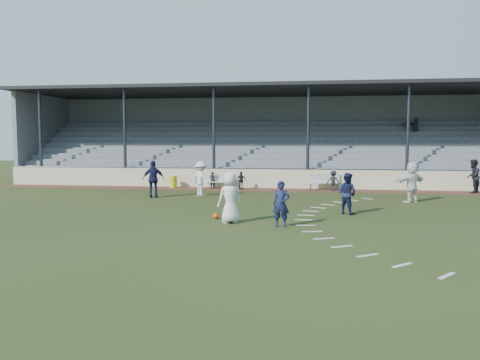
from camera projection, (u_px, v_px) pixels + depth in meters
name	position (u px, v px, depth m)	size (l,w,h in m)	color
ground	(231.00, 218.00, 18.43)	(90.00, 90.00, 0.00)	#293315
cinder_track	(258.00, 190.00, 28.78)	(34.00, 2.00, 0.02)	#4F2A1F
retaining_wall	(260.00, 179.00, 29.77)	(34.00, 0.18, 1.20)	beige
bench_left	(216.00, 180.00, 29.34)	(2.03, 0.69, 0.95)	beige
bench_right	(324.00, 181.00, 28.60)	(2.03, 1.05, 0.95)	beige
trash_bin	(173.00, 182.00, 29.79)	(0.47, 0.47, 0.75)	gold
football	(216.00, 216.00, 18.27)	(0.23, 0.23, 0.23)	#E0470D
player_white_lead	(230.00, 198.00, 17.31)	(0.93, 0.60, 1.90)	white
player_navy_lead	(281.00, 204.00, 16.53)	(0.60, 0.39, 1.64)	#15193B
player_navy_mid	(347.00, 193.00, 19.43)	(0.84, 0.65, 1.72)	#15193B
player_white_wing	(201.00, 179.00, 25.63)	(1.22, 0.70, 1.89)	white
player_navy_wing	(154.00, 179.00, 24.86)	(1.16, 0.48, 1.98)	#15193B
player_white_back	(412.00, 182.00, 23.06)	(1.86, 0.59, 2.00)	white
official	(473.00, 176.00, 26.89)	(0.94, 0.73, 1.94)	black
sub_left_near	(212.00, 180.00, 29.21)	(0.39, 0.25, 1.06)	black
sub_left_far	(241.00, 180.00, 28.90)	(0.64, 0.27, 1.10)	black
sub_right	(333.00, 181.00, 27.95)	(0.79, 0.45, 1.22)	black
grandstand	(266.00, 152.00, 34.27)	(34.60, 9.00, 6.61)	slate
penalty_arc	(338.00, 221.00, 17.85)	(3.89, 14.63, 0.01)	silver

